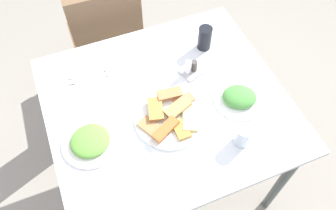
% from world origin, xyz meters
% --- Properties ---
extents(ground_plane, '(6.00, 6.00, 0.00)m').
position_xyz_m(ground_plane, '(0.00, 0.00, 0.00)').
color(ground_plane, gray).
extents(dining_table, '(1.04, 0.94, 0.75)m').
position_xyz_m(dining_table, '(0.00, 0.00, 0.67)').
color(dining_table, white).
rests_on(dining_table, ground_plane).
extents(dining_chair, '(0.43, 0.43, 0.89)m').
position_xyz_m(dining_chair, '(-0.09, 0.76, 0.50)').
color(dining_chair, brown).
rests_on(dining_chair, ground_plane).
extents(pide_platter, '(0.30, 0.30, 0.04)m').
position_xyz_m(pide_platter, '(-0.02, -0.09, 0.77)').
color(pide_platter, white).
rests_on(pide_platter, dining_table).
extents(salad_plate_greens, '(0.22, 0.22, 0.06)m').
position_xyz_m(salad_plate_greens, '(0.30, -0.11, 0.77)').
color(salad_plate_greens, white).
rests_on(salad_plate_greens, dining_table).
extents(salad_plate_rice, '(0.24, 0.24, 0.04)m').
position_xyz_m(salad_plate_rice, '(-0.36, -0.07, 0.77)').
color(salad_plate_rice, white).
rests_on(salad_plate_rice, dining_table).
extents(soda_can, '(0.08, 0.08, 0.12)m').
position_xyz_m(soda_can, '(0.29, 0.24, 0.82)').
color(soda_can, black).
rests_on(soda_can, dining_table).
extents(drinking_glass, '(0.07, 0.07, 0.09)m').
position_xyz_m(drinking_glass, '(0.21, -0.29, 0.80)').
color(drinking_glass, silver).
rests_on(drinking_glass, dining_table).
extents(paper_napkin, '(0.16, 0.16, 0.00)m').
position_xyz_m(paper_napkin, '(-0.28, 0.27, 0.76)').
color(paper_napkin, white).
rests_on(paper_napkin, dining_table).
extents(fork, '(0.18, 0.03, 0.00)m').
position_xyz_m(fork, '(-0.28, 0.25, 0.76)').
color(fork, silver).
rests_on(fork, paper_napkin).
extents(spoon, '(0.18, 0.03, 0.00)m').
position_xyz_m(spoon, '(-0.28, 0.29, 0.76)').
color(spoon, silver).
rests_on(spoon, paper_napkin).
extents(condiment_caddy, '(0.11, 0.11, 0.08)m').
position_xyz_m(condiment_caddy, '(0.17, 0.11, 0.78)').
color(condiment_caddy, '#B2B2B7').
rests_on(condiment_caddy, dining_table).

